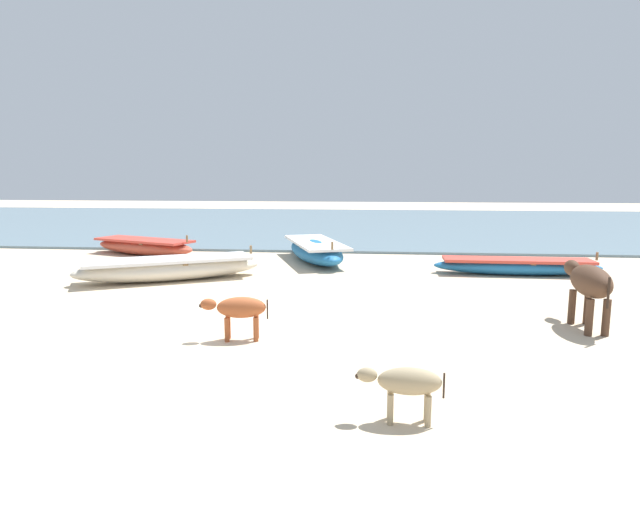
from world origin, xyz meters
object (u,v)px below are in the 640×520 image
(fishing_boat_0, at_px, (517,266))
(fishing_boat_5, at_px, (316,250))
(cow_adult_dark, at_px, (589,283))
(calf_near_rust, at_px, (239,309))
(fishing_boat_6, at_px, (169,268))
(fishing_boat_1, at_px, (144,246))
(calf_far_dun, at_px, (406,383))

(fishing_boat_0, bearing_deg, fishing_boat_5, 164.45)
(cow_adult_dark, bearing_deg, calf_near_rust, 99.99)
(fishing_boat_6, bearing_deg, fishing_boat_5, 17.94)
(fishing_boat_1, height_order, cow_adult_dark, cow_adult_dark)
(fishing_boat_0, bearing_deg, fishing_boat_1, 168.91)
(fishing_boat_1, bearing_deg, calf_near_rust, -37.28)
(cow_adult_dark, xyz_separation_m, calf_far_dun, (-3.07, -3.64, -0.34))
(fishing_boat_0, relative_size, fishing_boat_1, 1.07)
(fishing_boat_6, bearing_deg, cow_adult_dark, -48.23)
(fishing_boat_1, distance_m, calf_far_dun, 12.94)
(fishing_boat_5, height_order, calf_near_rust, fishing_boat_5)
(fishing_boat_5, height_order, calf_far_dun, fishing_boat_5)
(fishing_boat_5, relative_size, cow_adult_dark, 2.56)
(calf_far_dun, bearing_deg, fishing_boat_1, -53.92)
(calf_far_dun, bearing_deg, cow_adult_dark, -128.91)
(cow_adult_dark, bearing_deg, fishing_boat_1, 54.10)
(fishing_boat_1, height_order, calf_near_rust, fishing_boat_1)
(fishing_boat_6, relative_size, cow_adult_dark, 2.66)
(cow_adult_dark, bearing_deg, fishing_boat_6, 66.64)
(calf_far_dun, bearing_deg, fishing_boat_5, -77.34)
(fishing_boat_1, relative_size, fishing_boat_6, 0.89)
(fishing_boat_1, xyz_separation_m, fishing_boat_5, (5.39, -0.71, 0.05))
(calf_near_rust, relative_size, calf_far_dun, 1.15)
(fishing_boat_1, bearing_deg, fishing_boat_0, 8.81)
(fishing_boat_1, distance_m, cow_adult_dark, 12.59)
(calf_near_rust, bearing_deg, fishing_boat_0, -141.44)
(fishing_boat_5, xyz_separation_m, fishing_boat_6, (-3.10, -3.10, -0.03))
(fishing_boat_6, bearing_deg, calf_near_rust, -84.38)
(cow_adult_dark, bearing_deg, fishing_boat_5, 36.81)
(fishing_boat_1, bearing_deg, calf_far_dun, -34.33)
(fishing_boat_0, relative_size, cow_adult_dark, 2.53)
(fishing_boat_1, xyz_separation_m, cow_adult_dark, (10.47, -6.97, 0.48))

